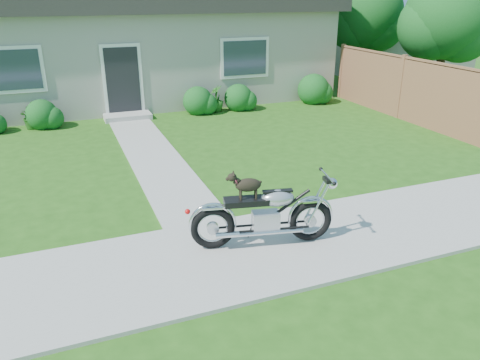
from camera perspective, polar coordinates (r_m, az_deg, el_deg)
name	(u,v)px	position (r m, az deg, el deg)	size (l,w,h in m)	color
ground	(310,239)	(7.52, 8.59, -7.13)	(80.00, 80.00, 0.00)	#235114
sidewalk	(311,238)	(7.51, 8.60, -7.00)	(24.00, 2.20, 0.04)	#9E9B93
walkway	(152,154)	(11.39, -10.69, 3.11)	(1.20, 8.00, 0.03)	#9E9B93
house	(150,35)	(18.02, -10.96, 16.94)	(12.60, 7.03, 4.50)	#A6A196
fence	(401,87)	(15.20, 19.04, 10.64)	(0.12, 6.62, 1.90)	#936742
tree_near	(452,20)	(17.60, 24.40, 17.32)	(2.83, 2.80, 4.30)	#3D2B1C
tree_far	(370,16)	(19.98, 15.54, 18.72)	(2.82, 2.79, 4.28)	#3D2B1C
shrub_row	(202,101)	(15.11, -4.61, 9.62)	(11.17, 1.10, 1.10)	#15501B
potted_plant_left	(30,116)	(14.58, -24.26, 7.10)	(0.65, 0.56, 0.72)	#1E5316
potted_plant_right	(216,99)	(15.30, -2.93, 9.87)	(0.47, 0.47, 0.84)	#205F1A
motorcycle_with_dog	(265,213)	(7.00, 3.06, -4.07)	(2.20, 0.78, 1.19)	black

